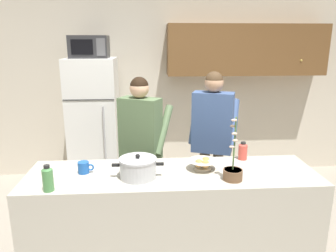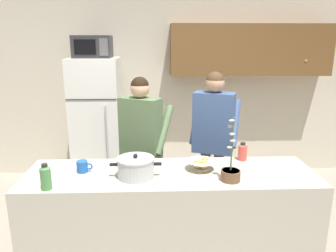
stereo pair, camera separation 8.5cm
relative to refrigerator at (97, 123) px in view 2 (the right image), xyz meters
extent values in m
cube|color=beige|center=(0.92, 0.45, 0.42)|extent=(6.00, 0.12, 2.60)
cube|color=brown|center=(2.12, 0.22, 0.97)|extent=(2.21, 0.34, 0.69)
sphere|color=gold|center=(2.84, 0.05, 0.83)|extent=(0.03, 0.03, 0.03)
cube|color=#BCB7A8|center=(0.92, -1.85, -0.42)|extent=(2.38, 0.68, 0.92)
cube|color=white|center=(0.00, 0.00, 0.00)|extent=(0.64, 0.64, 1.75)
cube|color=#333333|center=(0.00, -0.32, 0.39)|extent=(0.63, 0.01, 0.01)
cylinder|color=#B2B2B7|center=(0.18, -0.35, -0.09)|extent=(0.02, 0.02, 0.79)
cube|color=#2D2D30|center=(0.00, -0.02, 1.02)|extent=(0.48, 0.36, 0.28)
cube|color=black|center=(-0.06, -0.20, 1.02)|extent=(0.26, 0.01, 0.18)
cube|color=#59595B|center=(0.17, -0.20, 1.02)|extent=(0.11, 0.01, 0.21)
cylinder|color=#33384C|center=(0.71, -1.17, -0.48)|extent=(0.11, 0.11, 0.79)
cylinder|color=#33384C|center=(0.58, -1.10, -0.48)|extent=(0.11, 0.11, 0.79)
cube|color=#59724C|center=(0.65, -1.13, 0.23)|extent=(0.46, 0.37, 0.63)
sphere|color=#D8A884|center=(0.65, -1.13, 0.64)|extent=(0.19, 0.19, 0.19)
sphere|color=black|center=(0.65, -1.13, 0.66)|extent=(0.18, 0.18, 0.18)
cylinder|color=#59724C|center=(0.88, -1.12, 0.21)|extent=(0.24, 0.37, 0.48)
cylinder|color=#59724C|center=(0.52, -0.93, 0.21)|extent=(0.24, 0.37, 0.48)
cylinder|color=#726656|center=(1.48, -1.06, -0.47)|extent=(0.11, 0.11, 0.81)
cylinder|color=#726656|center=(1.34, -1.01, -0.47)|extent=(0.11, 0.11, 0.81)
cube|color=#3F598C|center=(1.41, -1.04, 0.25)|extent=(0.46, 0.33, 0.64)
sphere|color=tan|center=(1.41, -1.04, 0.67)|extent=(0.20, 0.20, 0.20)
sphere|color=#4C3823|center=(1.41, -1.04, 0.70)|extent=(0.19, 0.19, 0.19)
cylinder|color=#3F598C|center=(1.65, -1.00, 0.23)|extent=(0.20, 0.38, 0.49)
cylinder|color=#3F598C|center=(1.25, -0.85, 0.23)|extent=(0.20, 0.38, 0.49)
cylinder|color=silver|center=(0.64, -1.93, 0.12)|extent=(0.29, 0.29, 0.14)
cylinder|color=silver|center=(0.64, -1.93, 0.20)|extent=(0.30, 0.30, 0.02)
sphere|color=black|center=(0.64, -1.93, 0.22)|extent=(0.04, 0.04, 0.04)
cube|color=black|center=(0.46, -1.93, 0.15)|extent=(0.06, 0.02, 0.02)
cube|color=black|center=(0.81, -1.93, 0.15)|extent=(0.06, 0.02, 0.02)
cylinder|color=#1E59B2|center=(0.19, -1.81, 0.09)|extent=(0.09, 0.09, 0.10)
torus|color=#1E59B2|center=(0.25, -1.81, 0.09)|extent=(0.06, 0.01, 0.06)
cylinder|color=beige|center=(1.18, -1.80, 0.05)|extent=(0.14, 0.14, 0.02)
cone|color=beige|center=(1.18, -1.80, 0.09)|extent=(0.25, 0.25, 0.06)
sphere|color=tan|center=(1.14, -1.83, 0.11)|extent=(0.07, 0.07, 0.07)
sphere|color=tan|center=(1.21, -1.77, 0.11)|extent=(0.07, 0.07, 0.07)
sphere|color=tan|center=(1.19, -1.84, 0.11)|extent=(0.07, 0.07, 0.07)
cylinder|color=#4C8C4C|center=(0.00, -2.12, 0.12)|extent=(0.08, 0.08, 0.16)
cone|color=#4C8C4C|center=(0.00, -2.12, 0.22)|extent=(0.08, 0.08, 0.02)
cylinder|color=#262626|center=(0.00, -2.12, 0.23)|extent=(0.04, 0.04, 0.02)
cylinder|color=#D84C3F|center=(1.58, -1.59, 0.11)|extent=(0.08, 0.08, 0.14)
cone|color=#D84C3F|center=(1.58, -1.59, 0.19)|extent=(0.08, 0.08, 0.02)
cylinder|color=#262626|center=(1.58, -1.59, 0.20)|extent=(0.04, 0.04, 0.02)
cylinder|color=brown|center=(1.37, -2.02, 0.09)|extent=(0.15, 0.15, 0.09)
cylinder|color=#38281E|center=(1.37, -2.02, 0.12)|extent=(0.14, 0.14, 0.01)
cylinder|color=#4C7238|center=(1.37, -2.02, 0.34)|extent=(0.01, 0.03, 0.42)
ellipsoid|color=beige|center=(1.35, -2.03, 0.32)|extent=(0.04, 0.03, 0.02)
ellipsoid|color=beige|center=(1.37, -2.04, 0.37)|extent=(0.04, 0.03, 0.02)
ellipsoid|color=beige|center=(1.36, -2.04, 0.42)|extent=(0.04, 0.03, 0.02)
ellipsoid|color=beige|center=(1.35, -2.02, 0.48)|extent=(0.04, 0.03, 0.02)
ellipsoid|color=beige|center=(1.35, -2.04, 0.53)|extent=(0.04, 0.03, 0.02)
camera|label=1|loc=(0.71, -4.31, 1.09)|focal=34.54mm
camera|label=2|loc=(0.80, -4.31, 1.09)|focal=34.54mm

